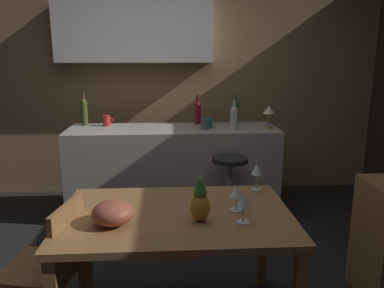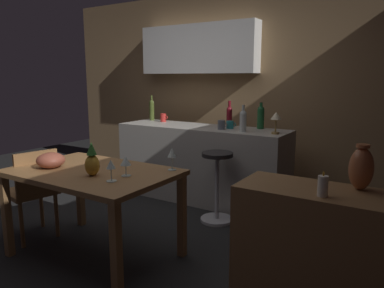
{
  "view_description": "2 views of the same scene",
  "coord_description": "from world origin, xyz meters",
  "px_view_note": "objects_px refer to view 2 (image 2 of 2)",
  "views": [
    {
      "loc": [
        0.06,
        -2.44,
        1.65
      ],
      "look_at": [
        0.25,
        0.61,
        0.91
      ],
      "focal_mm": 36.03,
      "sensor_mm": 36.0,
      "label": 1
    },
    {
      "loc": [
        2.3,
        -2.35,
        1.48
      ],
      "look_at": [
        0.44,
        0.61,
        0.84
      ],
      "focal_mm": 34.09,
      "sensor_mm": 36.0,
      "label": 2
    }
  ],
  "objects_px": {
    "wine_glass_right": "(172,153)",
    "counter_lamp": "(276,118)",
    "chair_near_window": "(33,190)",
    "cup_red": "(163,118)",
    "bar_stool": "(217,185)",
    "cup_slate": "(221,125)",
    "wine_bottle_green": "(261,116)",
    "pillar_candle_tall": "(323,186)",
    "vase_copper": "(361,168)",
    "wine_glass_left": "(111,165)",
    "cup_teal": "(230,125)",
    "wine_glass_center": "(126,161)",
    "fruit_bowl": "(51,160)",
    "wine_bottle_olive": "(152,109)",
    "sideboard_cabinet": "(327,256)",
    "pineapple_centerpiece": "(92,161)",
    "dining_table": "(92,180)",
    "wine_bottle_clear": "(243,120)",
    "wine_bottle_ruby": "(229,115)"
  },
  "relations": [
    {
      "from": "wine_glass_right",
      "to": "counter_lamp",
      "type": "bearing_deg",
      "value": 72.46
    },
    {
      "from": "chair_near_window",
      "to": "cup_red",
      "type": "relative_size",
      "value": 7.65
    },
    {
      "from": "counter_lamp",
      "to": "bar_stool",
      "type": "bearing_deg",
      "value": -136.03
    },
    {
      "from": "cup_slate",
      "to": "wine_bottle_green",
      "type": "bearing_deg",
      "value": 39.4
    },
    {
      "from": "pillar_candle_tall",
      "to": "vase_copper",
      "type": "distance_m",
      "value": 0.3
    },
    {
      "from": "wine_glass_left",
      "to": "wine_glass_right",
      "type": "xyz_separation_m",
      "value": [
        0.19,
        0.5,
        0.02
      ]
    },
    {
      "from": "bar_stool",
      "to": "wine_bottle_green",
      "type": "distance_m",
      "value": 0.99
    },
    {
      "from": "counter_lamp",
      "to": "pillar_candle_tall",
      "type": "distance_m",
      "value": 1.78
    },
    {
      "from": "cup_teal",
      "to": "wine_glass_center",
      "type": "bearing_deg",
      "value": -90.59
    },
    {
      "from": "fruit_bowl",
      "to": "counter_lamp",
      "type": "height_order",
      "value": "counter_lamp"
    },
    {
      "from": "wine_glass_center",
      "to": "wine_bottle_olive",
      "type": "distance_m",
      "value": 2.3
    },
    {
      "from": "chair_near_window",
      "to": "wine_glass_left",
      "type": "xyz_separation_m",
      "value": [
        1.08,
        -0.09,
        0.39
      ]
    },
    {
      "from": "chair_near_window",
      "to": "wine_glass_center",
      "type": "xyz_separation_m",
      "value": [
        1.07,
        0.08,
        0.38
      ]
    },
    {
      "from": "chair_near_window",
      "to": "cup_slate",
      "type": "xyz_separation_m",
      "value": [
        1.04,
        1.7,
        0.48
      ]
    },
    {
      "from": "sideboard_cabinet",
      "to": "cup_red",
      "type": "xyz_separation_m",
      "value": [
        -2.48,
        1.69,
        0.54
      ]
    },
    {
      "from": "chair_near_window",
      "to": "wine_bottle_olive",
      "type": "distance_m",
      "value": 2.08
    },
    {
      "from": "cup_red",
      "to": "pillar_candle_tall",
      "type": "height_order",
      "value": "cup_red"
    },
    {
      "from": "pineapple_centerpiece",
      "to": "vase_copper",
      "type": "xyz_separation_m",
      "value": [
        1.81,
        0.42,
        0.1
      ]
    },
    {
      "from": "wine_glass_right",
      "to": "vase_copper",
      "type": "bearing_deg",
      "value": -1.51
    },
    {
      "from": "dining_table",
      "to": "wine_glass_right",
      "type": "height_order",
      "value": "wine_glass_right"
    },
    {
      "from": "bar_stool",
      "to": "wine_bottle_olive",
      "type": "xyz_separation_m",
      "value": [
        -1.41,
        0.73,
        0.66
      ]
    },
    {
      "from": "vase_copper",
      "to": "dining_table",
      "type": "bearing_deg",
      "value": -170.85
    },
    {
      "from": "chair_near_window",
      "to": "cup_teal",
      "type": "bearing_deg",
      "value": 59.07
    },
    {
      "from": "fruit_bowl",
      "to": "wine_glass_left",
      "type": "bearing_deg",
      "value": -1.89
    },
    {
      "from": "vase_copper",
      "to": "sideboard_cabinet",
      "type": "bearing_deg",
      "value": -135.73
    },
    {
      "from": "wine_bottle_green",
      "to": "wine_glass_center",
      "type": "bearing_deg",
      "value": -99.51
    },
    {
      "from": "cup_teal",
      "to": "wine_glass_right",
      "type": "bearing_deg",
      "value": -82.86
    },
    {
      "from": "cup_teal",
      "to": "vase_copper",
      "type": "bearing_deg",
      "value": -42.54
    },
    {
      "from": "wine_glass_center",
      "to": "chair_near_window",
      "type": "bearing_deg",
      "value": -175.76
    },
    {
      "from": "fruit_bowl",
      "to": "cup_red",
      "type": "height_order",
      "value": "cup_red"
    },
    {
      "from": "wine_glass_left",
      "to": "wine_bottle_green",
      "type": "xyz_separation_m",
      "value": [
        0.31,
        2.07,
        0.19
      ]
    },
    {
      "from": "chair_near_window",
      "to": "cup_red",
      "type": "bearing_deg",
      "value": 88.63
    },
    {
      "from": "wine_bottle_olive",
      "to": "cup_red",
      "type": "bearing_deg",
      "value": -13.01
    },
    {
      "from": "chair_near_window",
      "to": "cup_teal",
      "type": "relative_size",
      "value": 7.1
    },
    {
      "from": "fruit_bowl",
      "to": "cup_teal",
      "type": "bearing_deg",
      "value": 69.15
    },
    {
      "from": "pineapple_centerpiece",
      "to": "cup_red",
      "type": "relative_size",
      "value": 2.37
    },
    {
      "from": "wine_glass_center",
      "to": "wine_bottle_clear",
      "type": "height_order",
      "value": "wine_bottle_clear"
    },
    {
      "from": "counter_lamp",
      "to": "pillar_candle_tall",
      "type": "height_order",
      "value": "counter_lamp"
    },
    {
      "from": "fruit_bowl",
      "to": "wine_bottle_green",
      "type": "height_order",
      "value": "wine_bottle_green"
    },
    {
      "from": "pineapple_centerpiece",
      "to": "wine_bottle_olive",
      "type": "height_order",
      "value": "wine_bottle_olive"
    },
    {
      "from": "fruit_bowl",
      "to": "vase_copper",
      "type": "bearing_deg",
      "value": 10.84
    },
    {
      "from": "wine_bottle_ruby",
      "to": "cup_teal",
      "type": "relative_size",
      "value": 2.57
    },
    {
      "from": "bar_stool",
      "to": "wine_bottle_ruby",
      "type": "relative_size",
      "value": 2.39
    },
    {
      "from": "sideboard_cabinet",
      "to": "wine_bottle_green",
      "type": "bearing_deg",
      "value": 123.22
    },
    {
      "from": "dining_table",
      "to": "chair_near_window",
      "type": "bearing_deg",
      "value": -175.01
    },
    {
      "from": "wine_glass_left",
      "to": "wine_glass_right",
      "type": "height_order",
      "value": "wine_glass_right"
    },
    {
      "from": "fruit_bowl",
      "to": "wine_bottle_olive",
      "type": "bearing_deg",
      "value": 105.25
    },
    {
      "from": "bar_stool",
      "to": "wine_glass_center",
      "type": "bearing_deg",
      "value": -97.35
    },
    {
      "from": "bar_stool",
      "to": "cup_red",
      "type": "xyz_separation_m",
      "value": [
        -1.18,
        0.67,
        0.56
      ]
    },
    {
      "from": "wine_glass_left",
      "to": "cup_red",
      "type": "bearing_deg",
      "value": 117.02
    }
  ]
}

